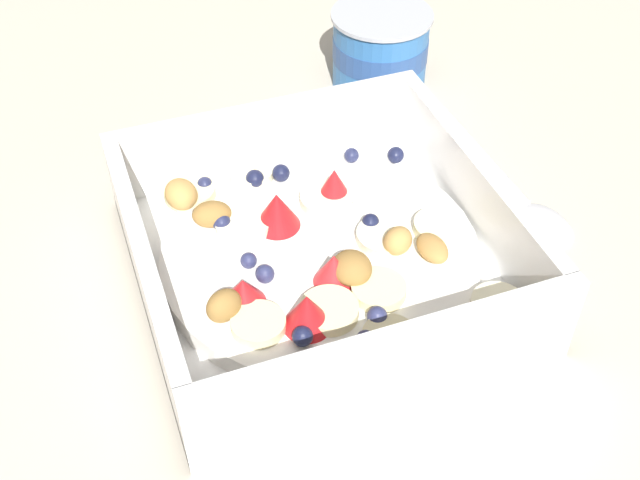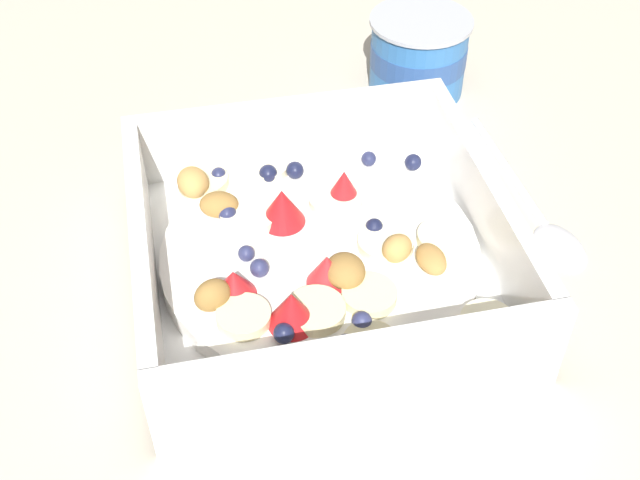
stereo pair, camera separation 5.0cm
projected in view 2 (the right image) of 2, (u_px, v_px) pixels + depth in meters
ground_plane at (349, 269)px, 0.52m from camera, size 2.40×2.40×0.00m
fruit_bowl at (318, 253)px, 0.51m from camera, size 0.22×0.22×0.06m
spoon at (543, 218)px, 0.55m from camera, size 0.03×0.17×0.01m
yogurt_cup at (418, 55)px, 0.65m from camera, size 0.08×0.08×0.06m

